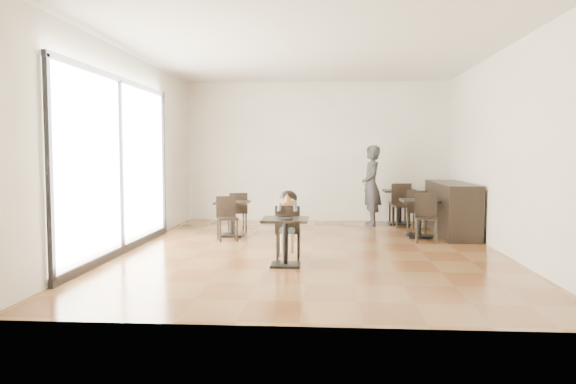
# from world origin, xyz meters

# --- Properties ---
(floor) EXTENTS (6.00, 8.00, 0.01)m
(floor) POSITION_xyz_m (0.00, 0.00, 0.00)
(floor) COLOR brown
(floor) RESTS_ON ground
(ceiling) EXTENTS (6.00, 8.00, 0.01)m
(ceiling) POSITION_xyz_m (0.00, 0.00, 3.20)
(ceiling) COLOR silver
(ceiling) RESTS_ON floor
(wall_back) EXTENTS (6.00, 0.01, 3.20)m
(wall_back) POSITION_xyz_m (0.00, 4.00, 1.60)
(wall_back) COLOR white
(wall_back) RESTS_ON floor
(wall_front) EXTENTS (6.00, 0.01, 3.20)m
(wall_front) POSITION_xyz_m (0.00, -4.00, 1.60)
(wall_front) COLOR white
(wall_front) RESTS_ON floor
(wall_left) EXTENTS (0.01, 8.00, 3.20)m
(wall_left) POSITION_xyz_m (-3.00, 0.00, 1.60)
(wall_left) COLOR white
(wall_left) RESTS_ON floor
(wall_right) EXTENTS (0.01, 8.00, 3.20)m
(wall_right) POSITION_xyz_m (3.00, 0.00, 1.60)
(wall_right) COLOR white
(wall_right) RESTS_ON floor
(storefront_window) EXTENTS (0.04, 4.50, 2.60)m
(storefront_window) POSITION_xyz_m (-2.97, -0.50, 1.40)
(storefront_window) COLOR white
(storefront_window) RESTS_ON floor
(child_table) EXTENTS (0.63, 0.63, 0.67)m
(child_table) POSITION_xyz_m (-0.32, -1.29, 0.33)
(child_table) COLOR black
(child_table) RESTS_ON floor
(child_chair) EXTENTS (0.36, 0.36, 0.81)m
(child_chair) POSITION_xyz_m (-0.32, -0.74, 0.40)
(child_chair) COLOR black
(child_chair) RESTS_ON floor
(child) EXTENTS (0.36, 0.51, 1.01)m
(child) POSITION_xyz_m (-0.32, -0.74, 0.51)
(child) COLOR slate
(child) RESTS_ON child_chair
(plate) EXTENTS (0.23, 0.23, 0.01)m
(plate) POSITION_xyz_m (-0.32, -1.39, 0.68)
(plate) COLOR black
(plate) RESTS_ON child_table
(pizza_slice) EXTENTS (0.24, 0.18, 0.05)m
(pizza_slice) POSITION_xyz_m (-0.32, -0.93, 0.88)
(pizza_slice) COLOR tan
(pizza_slice) RESTS_ON child
(adult_patron) EXTENTS (0.50, 0.68, 1.74)m
(adult_patron) POSITION_xyz_m (1.20, 3.17, 0.87)
(adult_patron) COLOR #343438
(adult_patron) RESTS_ON floor
(cafe_table_mid) EXTENTS (0.74, 0.74, 0.71)m
(cafe_table_mid) POSITION_xyz_m (1.97, 1.52, 0.35)
(cafe_table_mid) COLOR black
(cafe_table_mid) RESTS_ON floor
(cafe_table_left) EXTENTS (0.79, 0.79, 0.66)m
(cafe_table_left) POSITION_xyz_m (-1.53, 1.45, 0.33)
(cafe_table_left) COLOR black
(cafe_table_left) RESTS_ON floor
(cafe_table_back) EXTENTS (0.81, 0.81, 0.76)m
(cafe_table_back) POSITION_xyz_m (1.85, 3.47, 0.38)
(cafe_table_back) COLOR black
(cafe_table_back) RESTS_ON floor
(chair_mid_a) EXTENTS (0.42, 0.42, 0.85)m
(chair_mid_a) POSITION_xyz_m (2.00, 2.07, 0.43)
(chair_mid_a) COLOR black
(chair_mid_a) RESTS_ON floor
(chair_mid_b) EXTENTS (0.42, 0.42, 0.85)m
(chair_mid_b) POSITION_xyz_m (2.00, 0.97, 0.43)
(chair_mid_b) COLOR black
(chair_mid_b) RESTS_ON floor
(chair_left_a) EXTENTS (0.45, 0.45, 0.79)m
(chair_left_a) POSITION_xyz_m (-1.53, 2.00, 0.40)
(chair_left_a) COLOR black
(chair_left_a) RESTS_ON floor
(chair_left_b) EXTENTS (0.45, 0.45, 0.79)m
(chair_left_b) POSITION_xyz_m (-1.53, 0.90, 0.40)
(chair_left_b) COLOR black
(chair_left_b) RESTS_ON floor
(chair_back_a) EXTENTS (0.46, 0.46, 0.91)m
(chair_back_a) POSITION_xyz_m (1.85, 3.50, 0.46)
(chair_back_a) COLOR black
(chair_back_a) RESTS_ON floor
(chair_back_b) EXTENTS (0.46, 0.46, 0.91)m
(chair_back_b) POSITION_xyz_m (1.85, 2.92, 0.46)
(chair_back_b) COLOR black
(chair_back_b) RESTS_ON floor
(service_counter) EXTENTS (0.60, 2.40, 1.00)m
(service_counter) POSITION_xyz_m (2.65, 2.00, 0.50)
(service_counter) COLOR black
(service_counter) RESTS_ON floor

